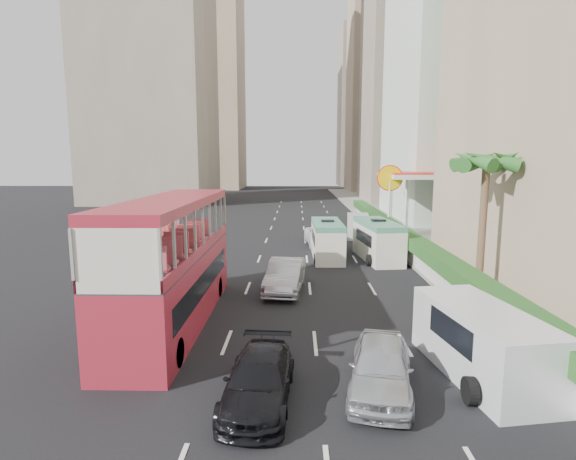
{
  "coord_description": "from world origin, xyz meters",
  "views": [
    {
      "loc": [
        -1.07,
        -17.39,
        6.5
      ],
      "look_at": [
        -1.5,
        4.0,
        3.2
      ],
      "focal_mm": 28.0,
      "sensor_mm": 36.0,
      "label": 1
    }
  ],
  "objects_px": {
    "panel_van_far": "(358,226)",
    "shell_station": "(420,203)",
    "minibus_near": "(327,240)",
    "car_silver_lane_b": "(380,391)",
    "van_asset": "(323,246)",
    "panel_van_near": "(482,342)",
    "double_decker_bus": "(173,262)",
    "palm_tree": "(482,227)",
    "car_black": "(259,402)",
    "minibus_far": "(378,240)",
    "car_silver_lane_a": "(285,291)"
  },
  "relations": [
    {
      "from": "panel_van_near",
      "to": "shell_station",
      "type": "distance_m",
      "value": 27.93
    },
    {
      "from": "car_black",
      "to": "panel_van_near",
      "type": "xyz_separation_m",
      "value": [
        6.64,
        1.68,
        1.05
      ]
    },
    {
      "from": "panel_van_far",
      "to": "shell_station",
      "type": "relative_size",
      "value": 0.57
    },
    {
      "from": "van_asset",
      "to": "panel_van_near",
      "type": "relative_size",
      "value": 1.03
    },
    {
      "from": "double_decker_bus",
      "to": "minibus_near",
      "type": "xyz_separation_m",
      "value": [
        6.97,
        12.37,
        -1.29
      ]
    },
    {
      "from": "panel_van_far",
      "to": "shell_station",
      "type": "bearing_deg",
      "value": 23.4
    },
    {
      "from": "van_asset",
      "to": "palm_tree",
      "type": "height_order",
      "value": "palm_tree"
    },
    {
      "from": "panel_van_far",
      "to": "palm_tree",
      "type": "relative_size",
      "value": 0.72
    },
    {
      "from": "minibus_near",
      "to": "shell_station",
      "type": "height_order",
      "value": "shell_station"
    },
    {
      "from": "double_decker_bus",
      "to": "panel_van_far",
      "type": "relative_size",
      "value": 2.4
    },
    {
      "from": "palm_tree",
      "to": "double_decker_bus",
      "type": "bearing_deg",
      "value": -163.84
    },
    {
      "from": "double_decker_bus",
      "to": "minibus_far",
      "type": "xyz_separation_m",
      "value": [
        10.29,
        12.0,
        -1.25
      ]
    },
    {
      "from": "car_silver_lane_b",
      "to": "van_asset",
      "type": "bearing_deg",
      "value": 102.31
    },
    {
      "from": "minibus_near",
      "to": "minibus_far",
      "type": "distance_m",
      "value": 3.34
    },
    {
      "from": "car_black",
      "to": "van_asset",
      "type": "bearing_deg",
      "value": 85.7
    },
    {
      "from": "car_black",
      "to": "minibus_far",
      "type": "relative_size",
      "value": 0.75
    },
    {
      "from": "panel_van_far",
      "to": "double_decker_bus",
      "type": "bearing_deg",
      "value": -109.44
    },
    {
      "from": "double_decker_bus",
      "to": "panel_van_far",
      "type": "distance_m",
      "value": 23.6
    },
    {
      "from": "van_asset",
      "to": "palm_tree",
      "type": "xyz_separation_m",
      "value": [
        6.84,
        -12.81,
        3.38
      ]
    },
    {
      "from": "panel_van_far",
      "to": "palm_tree",
      "type": "distance_m",
      "value": 17.76
    },
    {
      "from": "car_silver_lane_b",
      "to": "minibus_far",
      "type": "bearing_deg",
      "value": 91.68
    },
    {
      "from": "van_asset",
      "to": "panel_van_near",
      "type": "distance_m",
      "value": 21.47
    },
    {
      "from": "minibus_near",
      "to": "shell_station",
      "type": "xyz_separation_m",
      "value": [
        9.03,
        10.63,
        1.51
      ]
    },
    {
      "from": "car_silver_lane_b",
      "to": "palm_tree",
      "type": "distance_m",
      "value": 11.89
    },
    {
      "from": "van_asset",
      "to": "car_silver_lane_b",
      "type": "bearing_deg",
      "value": -94.38
    },
    {
      "from": "car_silver_lane_b",
      "to": "panel_van_near",
      "type": "height_order",
      "value": "panel_van_near"
    },
    {
      "from": "minibus_near",
      "to": "car_silver_lane_b",
      "type": "bearing_deg",
      "value": -89.94
    },
    {
      "from": "car_black",
      "to": "shell_station",
      "type": "bearing_deg",
      "value": 70.69
    },
    {
      "from": "double_decker_bus",
      "to": "van_asset",
      "type": "height_order",
      "value": "double_decker_bus"
    },
    {
      "from": "car_black",
      "to": "panel_van_near",
      "type": "distance_m",
      "value": 6.93
    },
    {
      "from": "panel_van_near",
      "to": "minibus_near",
      "type": "bearing_deg",
      "value": 92.75
    },
    {
      "from": "minibus_near",
      "to": "double_decker_bus",
      "type": "bearing_deg",
      "value": -120.47
    },
    {
      "from": "double_decker_bus",
      "to": "minibus_far",
      "type": "bearing_deg",
      "value": 49.39
    },
    {
      "from": "car_black",
      "to": "car_silver_lane_b",
      "type": "bearing_deg",
      "value": 14.06
    },
    {
      "from": "panel_van_near",
      "to": "panel_van_far",
      "type": "xyz_separation_m",
      "value": [
        -0.34,
        25.56,
        -0.13
      ]
    },
    {
      "from": "double_decker_bus",
      "to": "car_black",
      "type": "xyz_separation_m",
      "value": [
        3.91,
        -6.02,
        -2.53
      ]
    },
    {
      "from": "car_black",
      "to": "palm_tree",
      "type": "height_order",
      "value": "palm_tree"
    },
    {
      "from": "car_silver_lane_b",
      "to": "double_decker_bus",
      "type": "bearing_deg",
      "value": 155.09
    },
    {
      "from": "palm_tree",
      "to": "van_asset",
      "type": "bearing_deg",
      "value": 118.11
    },
    {
      "from": "double_decker_bus",
      "to": "minibus_far",
      "type": "distance_m",
      "value": 15.86
    },
    {
      "from": "minibus_near",
      "to": "panel_van_near",
      "type": "height_order",
      "value": "minibus_near"
    },
    {
      "from": "car_silver_lane_a",
      "to": "panel_van_near",
      "type": "xyz_separation_m",
      "value": [
        6.2,
        -8.92,
        1.05
      ]
    },
    {
      "from": "panel_van_far",
      "to": "palm_tree",
      "type": "xyz_separation_m",
      "value": [
        3.58,
        -17.22,
        2.46
      ]
    },
    {
      "from": "minibus_near",
      "to": "palm_tree",
      "type": "distance_m",
      "value": 11.01
    },
    {
      "from": "car_silver_lane_b",
      "to": "palm_tree",
      "type": "xyz_separation_m",
      "value": [
        6.48,
        9.37,
        3.38
      ]
    },
    {
      "from": "minibus_near",
      "to": "car_black",
      "type": "bearing_deg",
      "value": -100.52
    },
    {
      "from": "minibus_far",
      "to": "panel_van_far",
      "type": "distance_m",
      "value": 9.22
    },
    {
      "from": "car_black",
      "to": "minibus_far",
      "type": "distance_m",
      "value": 19.16
    },
    {
      "from": "car_silver_lane_a",
      "to": "panel_van_far",
      "type": "relative_size",
      "value": 1.04
    },
    {
      "from": "car_silver_lane_b",
      "to": "car_black",
      "type": "xyz_separation_m",
      "value": [
        -3.41,
        -0.65,
        0.0
      ]
    }
  ]
}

